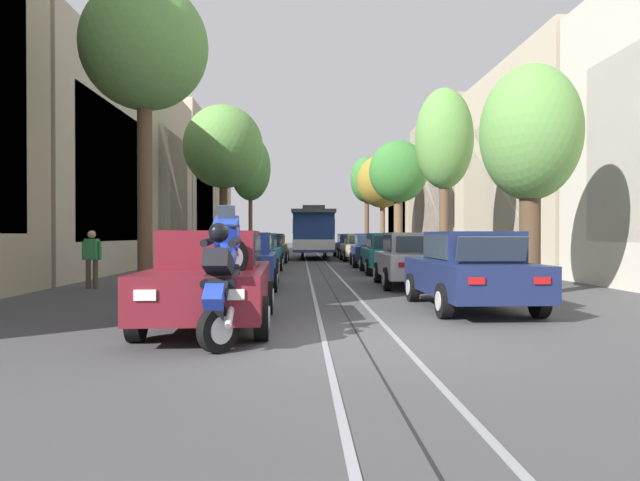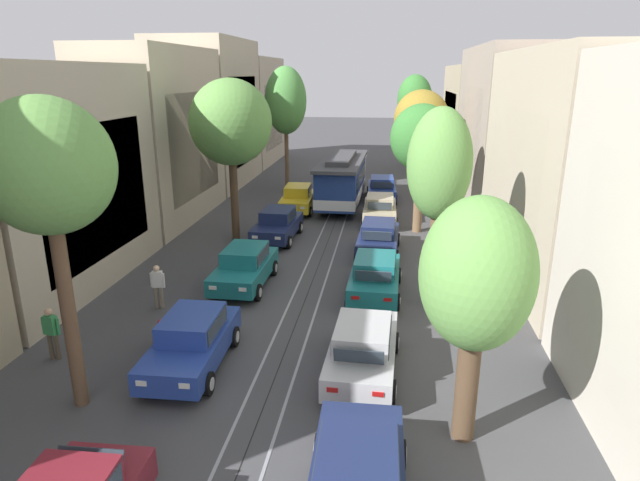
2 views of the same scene
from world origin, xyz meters
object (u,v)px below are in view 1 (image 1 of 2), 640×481
(street_tree_kerb_right_fourth, at_px, (383,182))
(motorcycle_with_rider, at_px, (223,273))
(street_tree_kerb_right_second, at_px, (444,141))
(parked_car_teal_mid_right, at_px, (388,253))
(parked_car_maroon_near_left, at_px, (212,278))
(parked_car_teal_mid_left, at_px, (256,253))
(parked_car_blue_sixth_right, at_px, (350,245))
(parked_car_silver_second_right, at_px, (412,259))
(street_tree_kerb_right_mid, at_px, (398,173))
(street_tree_kerb_right_near, at_px, (530,136))
(fire_hydrant, at_px, (200,271))
(cable_car_trolley, at_px, (314,233))
(street_tree_kerb_left_second, at_px, (223,147))
(parked_car_navy_fourth_right, at_px, (372,250))
(parked_car_beige_fifth_right, at_px, (358,247))
(parked_car_navy_fourth_left, at_px, (266,249))
(street_tree_kerb_left_mid, at_px, (250,169))
(parked_car_blue_second_left, at_px, (244,260))
(parked_car_navy_near_right, at_px, (470,270))
(parked_car_yellow_fifth_left, at_px, (272,247))
(street_tree_kerb_right_far, at_px, (367,181))
(street_tree_kerb_left_near, at_px, (144,49))
(pedestrian_on_left_pavement, at_px, (92,256))
(pedestrian_on_right_pavement, at_px, (178,252))

(street_tree_kerb_right_fourth, bearing_deg, motorcycle_with_rider, -101.95)
(street_tree_kerb_right_second, bearing_deg, parked_car_teal_mid_right, 163.14)
(parked_car_maroon_near_left, relative_size, street_tree_kerb_right_second, 0.62)
(parked_car_teal_mid_left, distance_m, parked_car_blue_sixth_right, 16.85)
(parked_car_silver_second_right, xyz_separation_m, street_tree_kerb_right_mid, (2.13, 14.72, 4.12))
(street_tree_kerb_right_near, height_order, fire_hydrant, street_tree_kerb_right_near)
(cable_car_trolley, bearing_deg, street_tree_kerb_left_second, -120.97)
(parked_car_navy_fourth_right, distance_m, motorcycle_with_rider, 20.17)
(parked_car_navy_fourth_right, distance_m, parked_car_beige_fifth_right, 5.61)
(parked_car_navy_fourth_left, bearing_deg, parked_car_silver_second_right, -67.98)
(parked_car_beige_fifth_right, height_order, street_tree_kerb_left_mid, street_tree_kerb_left_mid)
(street_tree_kerb_right_fourth, distance_m, motorcycle_with_rider, 33.25)
(parked_car_blue_second_left, bearing_deg, parked_car_navy_near_right, -43.85)
(parked_car_yellow_fifth_left, distance_m, street_tree_kerb_right_near, 22.37)
(street_tree_kerb_right_far, bearing_deg, street_tree_kerb_left_mid, -144.88)
(street_tree_kerb_right_mid, relative_size, fire_hydrant, 8.01)
(parked_car_navy_fourth_right, distance_m, street_tree_kerb_right_fourth, 13.57)
(parked_car_navy_fourth_left, xyz_separation_m, parked_car_navy_fourth_right, (5.16, -1.65, 0.00))
(street_tree_kerb_left_near, distance_m, street_tree_kerb_left_mid, 27.17)
(parked_car_teal_mid_left, distance_m, parked_car_teal_mid_right, 5.20)
(motorcycle_with_rider, bearing_deg, pedestrian_on_left_pavement, 119.36)
(street_tree_kerb_left_second, relative_size, street_tree_kerb_left_mid, 0.92)
(parked_car_navy_fourth_right, distance_m, cable_car_trolley, 9.52)
(parked_car_maroon_near_left, height_order, parked_car_yellow_fifth_left, same)
(parked_car_navy_fourth_right, distance_m, pedestrian_on_left_pavement, 14.48)
(pedestrian_on_right_pavement, bearing_deg, street_tree_kerb_right_far, 70.41)
(parked_car_maroon_near_left, height_order, motorcycle_with_rider, motorcycle_with_rider)
(street_tree_kerb_right_near, bearing_deg, parked_car_blue_second_left, 163.12)
(street_tree_kerb_right_second, xyz_separation_m, pedestrian_on_right_pavement, (-9.78, -1.59, -4.19))
(street_tree_kerb_right_fourth, bearing_deg, parked_car_yellow_fifth_left, -146.59)
(street_tree_kerb_left_second, xyz_separation_m, cable_car_trolley, (4.70, 7.83, -4.21))
(parked_car_teal_mid_right, bearing_deg, parked_car_maroon_near_left, -110.98)
(parked_car_yellow_fifth_left, height_order, parked_car_silver_second_right, same)
(parked_car_maroon_near_left, bearing_deg, parked_car_yellow_fifth_left, 90.54)
(parked_car_teal_mid_left, xyz_separation_m, street_tree_kerb_left_second, (-2.08, 5.99, 5.08))
(parked_car_blue_second_left, xyz_separation_m, street_tree_kerb_right_far, (7.23, 31.47, 5.29))
(parked_car_teal_mid_left, distance_m, street_tree_kerb_left_near, 10.16)
(parked_car_navy_fourth_right, height_order, street_tree_kerb_right_near, street_tree_kerb_right_near)
(parked_car_navy_fourth_right, bearing_deg, parked_car_teal_mid_right, -89.98)
(street_tree_kerb_left_second, bearing_deg, street_tree_kerb_right_mid, 16.25)
(parked_car_silver_second_right, relative_size, pedestrian_on_right_pavement, 2.68)
(street_tree_kerb_right_mid, bearing_deg, parked_car_yellow_fifth_left, 152.87)
(parked_car_teal_mid_left, relative_size, pedestrian_on_right_pavement, 2.66)
(parked_car_silver_second_right, height_order, street_tree_kerb_left_near, street_tree_kerb_left_near)
(pedestrian_on_right_pavement, xyz_separation_m, fire_hydrant, (1.20, -2.58, -0.51))
(parked_car_navy_fourth_left, bearing_deg, parked_car_yellow_fifth_left, 89.87)
(street_tree_kerb_left_near, relative_size, pedestrian_on_right_pavement, 4.70)
(street_tree_kerb_left_second, bearing_deg, motorcycle_with_rider, -82.41)
(fire_hydrant, bearing_deg, street_tree_kerb_left_second, 93.96)
(parked_car_maroon_near_left, height_order, parked_car_navy_fourth_left, same)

